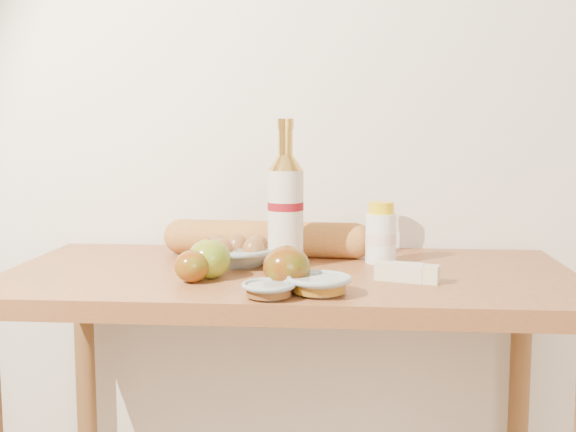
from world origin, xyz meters
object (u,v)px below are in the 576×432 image
object	(u,v)px
cream_bottle	(381,235)
baguette	(266,239)
table	(289,327)
egg_bowl	(237,253)
bourbon_bottle	(286,207)

from	to	relation	value
cream_bottle	baguette	distance (m)	0.27
baguette	table	bearing A→B (deg)	-63.25
egg_bowl	cream_bottle	bearing A→B (deg)	9.37
egg_bowl	baguette	distance (m)	0.13
egg_bowl	baguette	size ratio (longest dim) A/B	0.42
bourbon_bottle	baguette	xyz separation A→B (m)	(-0.06, 0.12, -0.09)
bourbon_bottle	egg_bowl	world-z (taller)	bourbon_bottle
bourbon_bottle	baguette	size ratio (longest dim) A/B	0.64
egg_bowl	baguette	bearing A→B (deg)	66.02
egg_bowl	baguette	xyz separation A→B (m)	(0.05, 0.11, 0.02)
table	egg_bowl	bearing A→B (deg)	157.08
baguette	cream_bottle	bearing A→B (deg)	-8.82
table	cream_bottle	size ratio (longest dim) A/B	8.80
egg_bowl	baguette	world-z (taller)	baguette
table	cream_bottle	world-z (taller)	cream_bottle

